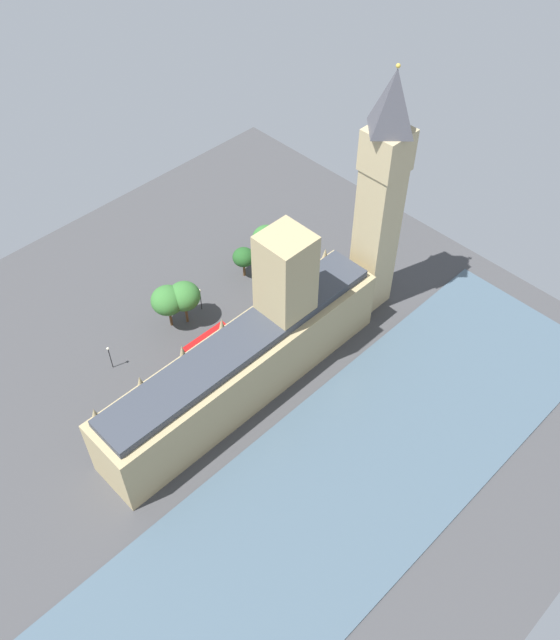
{
  "coord_description": "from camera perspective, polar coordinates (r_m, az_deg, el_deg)",
  "views": [
    {
      "loc": [
        -65.17,
        52.45,
        108.66
      ],
      "look_at": [
        1.0,
        -12.76,
        8.14
      ],
      "focal_mm": 38.72,
      "sensor_mm": 36.0,
      "label": 1
    }
  ],
  "objects": [
    {
      "name": "ground_plane",
      "position": [
        137.14,
        -3.52,
        -5.28
      ],
      "size": [
        132.21,
        132.21,
        0.0
      ],
      "primitive_type": "plane",
      "color": "#424244"
    },
    {
      "name": "river_thames",
      "position": [
        125.66,
        5.84,
        -12.91
      ],
      "size": [
        34.87,
        118.98,
        0.25
      ],
      "primitive_type": "cube",
      "color": "#475B6B",
      "rests_on": "ground"
    },
    {
      "name": "parliament_building",
      "position": [
        129.97,
        -2.44,
        -2.86
      ],
      "size": [
        11.71,
        62.21,
        32.39
      ],
      "color": "tan",
      "rests_on": "ground"
    },
    {
      "name": "clock_tower",
      "position": [
        135.29,
        8.36,
        10.22
      ],
      "size": [
        7.8,
        7.8,
        54.59
      ],
      "color": "tan",
      "rests_on": "ground"
    },
    {
      "name": "car_yellow_cab_leading",
      "position": [
        149.54,
        -1.33,
        1.12
      ],
      "size": [
        2.26,
        4.55,
        1.74
      ],
      "rotation": [
        0.0,
        0.0,
        3.23
      ],
      "color": "gold",
      "rests_on": "ground"
    },
    {
      "name": "double_decker_bus_kerbside",
      "position": [
        140.71,
        -6.03,
        -2.0
      ],
      "size": [
        2.66,
        10.5,
        4.75
      ],
      "rotation": [
        0.0,
        0.0,
        0.0
      ],
      "color": "red",
      "rests_on": "ground"
    },
    {
      "name": "car_silver_midblock",
      "position": [
        136.89,
        -10.63,
        -5.86
      ],
      "size": [
        1.92,
        4.5,
        1.74
      ],
      "rotation": [
        0.0,
        0.0,
        0.01
      ],
      "color": "#B7B7BC",
      "rests_on": "ground"
    },
    {
      "name": "car_white_by_river_gate",
      "position": [
        135.85,
        -12.78,
        -6.98
      ],
      "size": [
        1.96,
        4.25,
        1.74
      ],
      "rotation": [
        0.0,
        0.0,
        3.18
      ],
      "color": "silver",
      "rests_on": "ground"
    },
    {
      "name": "pedestrian_corner",
      "position": [
        145.42,
        -0.84,
        -0.67
      ],
      "size": [
        0.69,
        0.65,
        1.64
      ],
      "rotation": [
        0.0,
        0.0,
        2.2
      ],
      "color": "#336B60",
      "rests_on": "ground"
    },
    {
      "name": "pedestrian_trailing",
      "position": [
        149.8,
        1.93,
        1.1
      ],
      "size": [
        0.64,
        0.64,
        1.54
      ],
      "rotation": [
        0.0,
        0.0,
        2.37
      ],
      "color": "maroon",
      "rests_on": "ground"
    },
    {
      "name": "pedestrian_far_end",
      "position": [
        142.09,
        -2.7,
        -2.28
      ],
      "size": [
        0.57,
        0.47,
        1.51
      ],
      "rotation": [
        0.0,
        0.0,
        1.69
      ],
      "color": "#336B60",
      "rests_on": "ground"
    },
    {
      "name": "plane_tree_under_trees",
      "position": [
        157.25,
        -1.08,
        6.75
      ],
      "size": [
        6.83,
        6.83,
        9.47
      ],
      "color": "brown",
      "rests_on": "ground"
    },
    {
      "name": "plane_tree_near_tower",
      "position": [
        143.64,
        -7.94,
        1.96
      ],
      "size": [
        6.86,
        6.86,
        10.53
      ],
      "color": "brown",
      "rests_on": "ground"
    },
    {
      "name": "plane_tree_opposite_hall",
      "position": [
        143.53,
        -9.27,
        1.61
      ],
      "size": [
        6.97,
        6.97,
        10.4
      ],
      "color": "brown",
      "rests_on": "ground"
    },
    {
      "name": "plane_tree_slot_10",
      "position": [
        154.26,
        -3.03,
        5.2
      ],
      "size": [
        4.93,
        4.93,
        7.63
      ],
      "color": "brown",
      "rests_on": "ground"
    },
    {
      "name": "street_lamp_slot_11",
      "position": [
        140.31,
        -13.94,
        -2.71
      ],
      "size": [
        0.56,
        0.56,
        6.07
      ],
      "color": "black",
      "rests_on": "ground"
    },
    {
      "name": "street_lamp_slot_12",
      "position": [
        148.2,
        -6.61,
        2.03
      ],
      "size": [
        0.56,
        0.56,
        5.93
      ],
      "color": "black",
      "rests_on": "ground"
    }
  ]
}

